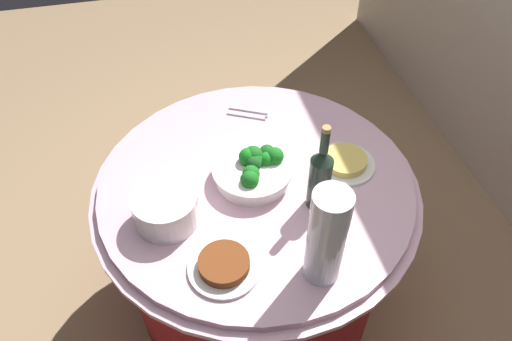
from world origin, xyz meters
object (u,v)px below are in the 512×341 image
object	(u,v)px
broccoli_bowl	(254,169)
food_plate_noodles	(344,161)
plate_stack	(166,208)
label_placard_front	(333,224)
decorative_fruit_vase	(326,242)
serving_tongs	(249,114)
wine_bottle	(320,177)
food_plate_stir_fry	(224,265)

from	to	relation	value
broccoli_bowl	food_plate_noodles	distance (m)	0.33
plate_stack	label_placard_front	world-z (taller)	plate_stack
plate_stack	decorative_fruit_vase	size ratio (longest dim) A/B	0.62
broccoli_bowl	serving_tongs	xyz separation A→B (m)	(-0.35, 0.06, -0.04)
wine_bottle	label_placard_front	bearing A→B (deg)	6.47
broccoli_bowl	food_plate_noodles	xyz separation A→B (m)	(0.01, 0.33, -0.03)
decorative_fruit_vase	food_plate_noodles	bearing A→B (deg)	151.28
food_plate_noodles	label_placard_front	xyz separation A→B (m)	(0.27, -0.14, 0.01)
food_plate_noodles	label_placard_front	size ratio (longest dim) A/B	4.00
wine_bottle	food_plate_stir_fry	distance (m)	0.41
wine_bottle	food_plate_stir_fry	world-z (taller)	wine_bottle
food_plate_stir_fry	wine_bottle	bearing A→B (deg)	117.39
plate_stack	decorative_fruit_vase	bearing A→B (deg)	54.41
wine_bottle	decorative_fruit_vase	bearing A→B (deg)	-15.39
decorative_fruit_vase	food_plate_stir_fry	xyz separation A→B (m)	(-0.08, -0.28, -0.13)
serving_tongs	label_placard_front	xyz separation A→B (m)	(0.62, 0.13, 0.03)
food_plate_noodles	serving_tongs	bearing A→B (deg)	-142.49
food_plate_stir_fry	label_placard_front	distance (m)	0.37
plate_stack	label_placard_front	bearing A→B (deg)	72.12
broccoli_bowl	serving_tongs	bearing A→B (deg)	170.04
label_placard_front	serving_tongs	bearing A→B (deg)	-168.10
food_plate_stir_fry	serving_tongs	bearing A→B (deg)	161.34
serving_tongs	food_plate_stir_fry	world-z (taller)	food_plate_stir_fry
broccoli_bowl	decorative_fruit_vase	bearing A→B (deg)	14.59
plate_stack	broccoli_bowl	bearing A→B (deg)	109.66
food_plate_stir_fry	broccoli_bowl	bearing A→B (deg)	153.30
decorative_fruit_vase	food_plate_stir_fry	size ratio (longest dim) A/B	1.55
food_plate_stir_fry	decorative_fruit_vase	bearing A→B (deg)	74.93
food_plate_stir_fry	food_plate_noodles	size ratio (longest dim) A/B	1.00
serving_tongs	plate_stack	bearing A→B (deg)	-39.32
food_plate_stir_fry	label_placard_front	size ratio (longest dim) A/B	4.00
wine_bottle	food_plate_stir_fry	bearing A→B (deg)	-62.61
wine_bottle	food_plate_stir_fry	size ratio (longest dim) A/B	1.53
wine_bottle	serving_tongs	size ratio (longest dim) A/B	2.07
decorative_fruit_vase	label_placard_front	xyz separation A→B (m)	(-0.14, 0.08, -0.12)
wine_bottle	label_placard_front	distance (m)	0.15
wine_bottle	food_plate_noodles	size ratio (longest dim) A/B	1.53
serving_tongs	label_placard_front	bearing A→B (deg)	11.90
decorative_fruit_vase	serving_tongs	size ratio (longest dim) A/B	2.09
broccoli_bowl	wine_bottle	xyz separation A→B (m)	(0.16, 0.18, 0.08)
broccoli_bowl	decorative_fruit_vase	xyz separation A→B (m)	(0.42, 0.11, 0.10)
broccoli_bowl	plate_stack	world-z (taller)	broccoli_bowl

